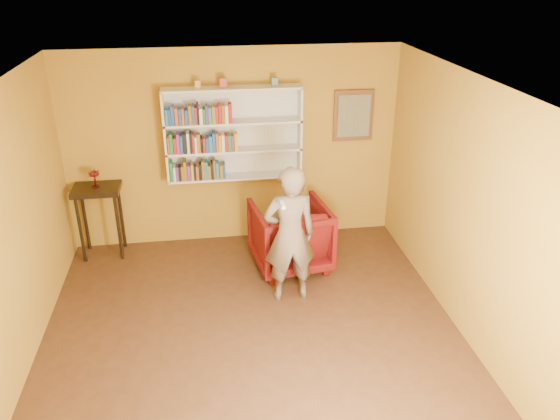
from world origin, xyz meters
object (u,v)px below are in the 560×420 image
(ruby_lustre, at_px, (94,175))
(armchair, at_px, (290,236))
(bookshelf, at_px, (233,133))
(console_table, at_px, (98,199))
(person, at_px, (290,235))

(ruby_lustre, bearing_deg, armchair, -15.28)
(bookshelf, xyz_separation_m, armchair, (0.64, -0.83, -1.16))
(console_table, bearing_deg, ruby_lustre, -71.57)
(bookshelf, relative_size, person, 1.08)
(armchair, bearing_deg, person, 71.96)
(ruby_lustre, bearing_deg, console_table, 108.43)
(bookshelf, relative_size, console_table, 1.82)
(console_table, bearing_deg, person, -30.98)
(bookshelf, distance_m, console_table, 1.99)
(console_table, relative_size, armchair, 1.04)
(bookshelf, height_order, person, bookshelf)
(console_table, distance_m, ruby_lustre, 0.34)
(console_table, xyz_separation_m, ruby_lustre, (0.00, -0.00, 0.34))
(console_table, distance_m, armchair, 2.58)
(bookshelf, distance_m, armchair, 1.56)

